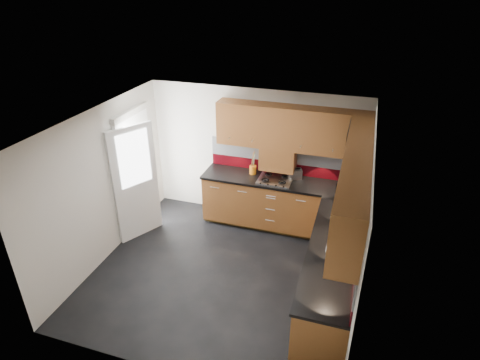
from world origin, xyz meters
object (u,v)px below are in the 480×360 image
(toaster, at_px, (294,174))
(food_processor, at_px, (342,193))
(gas_hob, at_px, (275,179))
(utensil_pot, at_px, (253,169))

(toaster, xyz_separation_m, food_processor, (0.83, -0.56, 0.07))
(toaster, bearing_deg, food_processor, -34.02)
(gas_hob, bearing_deg, food_processor, -19.03)
(gas_hob, height_order, toaster, toaster)
(gas_hob, relative_size, food_processor, 1.73)
(utensil_pot, height_order, food_processor, utensil_pot)
(utensil_pot, relative_size, food_processor, 1.31)
(food_processor, bearing_deg, toaster, 145.98)
(utensil_pot, height_order, toaster, utensil_pot)
(toaster, bearing_deg, gas_hob, -149.76)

